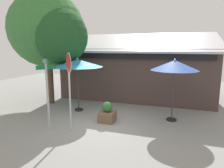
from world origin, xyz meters
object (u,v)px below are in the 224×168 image
at_px(shade_tree, 50,31).
at_px(patio_umbrella_royal_blue_center, 174,66).
at_px(sidewalk_planter, 107,114).
at_px(stop_sign, 69,77).
at_px(patio_umbrella_teal_left, 78,63).
at_px(street_sign_post, 47,88).

bearing_deg(shade_tree, patio_umbrella_royal_blue_center, -5.66).
distance_m(shade_tree, sidewalk_planter, 5.79).
xyz_separation_m(stop_sign, patio_umbrella_teal_left, (-0.93, 2.44, 0.32)).
relative_size(street_sign_post, stop_sign, 0.92).
bearing_deg(patio_umbrella_teal_left, stop_sign, -69.15).
height_order(street_sign_post, stop_sign, stop_sign).
relative_size(stop_sign, patio_umbrella_teal_left, 1.12).
relative_size(street_sign_post, patio_umbrella_teal_left, 1.03).
bearing_deg(street_sign_post, stop_sign, 9.79).
xyz_separation_m(patio_umbrella_royal_blue_center, shade_tree, (-6.74, 0.67, 1.67)).
bearing_deg(patio_umbrella_royal_blue_center, stop_sign, -147.25).
xyz_separation_m(stop_sign, patio_umbrella_royal_blue_center, (3.81, 2.45, 0.33)).
relative_size(patio_umbrella_teal_left, patio_umbrella_royal_blue_center, 0.98).
distance_m(stop_sign, shade_tree, 4.73).
distance_m(patio_umbrella_teal_left, patio_umbrella_royal_blue_center, 4.73).
bearing_deg(shade_tree, stop_sign, -46.68).
relative_size(street_sign_post, patio_umbrella_royal_blue_center, 1.01).
bearing_deg(sidewalk_planter, stop_sign, -127.30).
xyz_separation_m(patio_umbrella_teal_left, sidewalk_planter, (1.99, -1.05, -2.12)).
relative_size(stop_sign, patio_umbrella_royal_blue_center, 1.10).
bearing_deg(shade_tree, street_sign_post, -58.26).
distance_m(stop_sign, patio_umbrella_royal_blue_center, 4.54).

